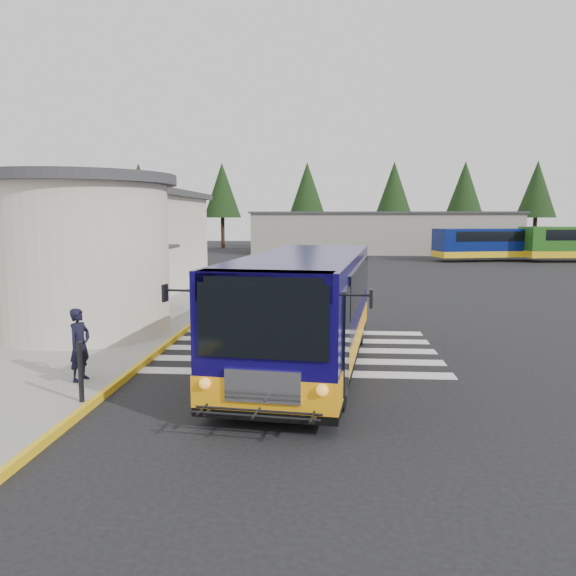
# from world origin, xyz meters

# --- Properties ---
(ground) EXTENTS (140.00, 140.00, 0.00)m
(ground) POSITION_xyz_m (0.00, 0.00, 0.00)
(ground) COLOR black
(ground) RESTS_ON ground
(sidewalk) EXTENTS (10.00, 34.00, 0.15)m
(sidewalk) POSITION_xyz_m (-9.00, 4.00, 0.07)
(sidewalk) COLOR gray
(sidewalk) RESTS_ON ground
(curb_strip) EXTENTS (0.12, 34.00, 0.16)m
(curb_strip) POSITION_xyz_m (-4.05, 4.00, 0.08)
(curb_strip) COLOR yellow
(curb_strip) RESTS_ON ground
(station_building) EXTENTS (12.70, 18.70, 4.80)m
(station_building) POSITION_xyz_m (-10.84, 6.91, 2.57)
(station_building) COLOR beige
(station_building) RESTS_ON ground
(crosswalk) EXTENTS (8.00, 5.35, 0.01)m
(crosswalk) POSITION_xyz_m (-0.50, -0.80, 0.01)
(crosswalk) COLOR silver
(crosswalk) RESTS_ON ground
(depot_building) EXTENTS (26.40, 8.40, 4.20)m
(depot_building) POSITION_xyz_m (6.00, 42.00, 2.11)
(depot_building) COLOR gray
(depot_building) RESTS_ON ground
(tree_line) EXTENTS (58.40, 4.40, 10.00)m
(tree_line) POSITION_xyz_m (6.29, 50.00, 6.77)
(tree_line) COLOR black
(tree_line) RESTS_ON ground
(transit_bus) EXTENTS (4.12, 10.10, 2.79)m
(transit_bus) POSITION_xyz_m (-0.03, -2.54, 1.33)
(transit_bus) COLOR #0E064D
(transit_bus) RESTS_ON ground
(pedestrian_a) EXTENTS (0.51, 0.66, 1.59)m
(pedestrian_a) POSITION_xyz_m (-4.84, -4.60, 0.94)
(pedestrian_a) COLOR black
(pedestrian_a) RESTS_ON sidewalk
(pedestrian_b) EXTENTS (0.74, 0.89, 1.65)m
(pedestrian_b) POSITION_xyz_m (-6.60, -0.87, 0.98)
(pedestrian_b) COLOR black
(pedestrian_b) RESTS_ON sidewalk
(bollard) EXTENTS (0.10, 0.10, 1.17)m
(bollard) POSITION_xyz_m (-4.20, -5.99, 0.74)
(bollard) COLOR black
(bollard) RESTS_ON sidewalk
(far_bus_a) EXTENTS (9.41, 4.62, 2.34)m
(far_bus_a) POSITION_xyz_m (13.92, 32.05, 1.52)
(far_bus_a) COLOR #071454
(far_bus_a) RESTS_ON ground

